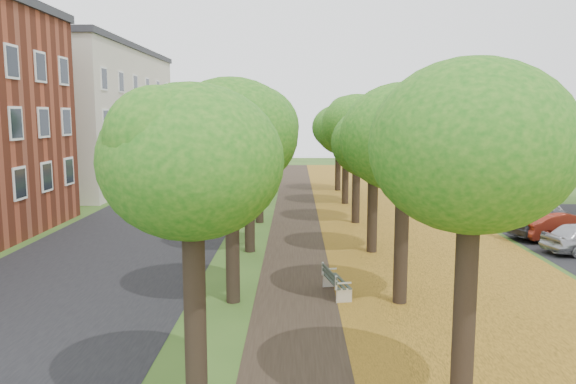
{
  "coord_description": "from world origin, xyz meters",
  "views": [
    {
      "loc": [
        -0.41,
        -9.6,
        5.38
      ],
      "look_at": [
        -0.68,
        11.11,
        2.5
      ],
      "focal_mm": 35.0,
      "sensor_mm": 36.0,
      "label": 1
    }
  ],
  "objects_px": {
    "car_red": "(561,226)",
    "car_white": "(517,207)",
    "car_grey": "(557,224)",
    "bench": "(335,281)"
  },
  "relations": [
    {
      "from": "car_red",
      "to": "car_white",
      "type": "xyz_separation_m",
      "value": [
        0.0,
        4.79,
        0.04
      ]
    },
    {
      "from": "car_red",
      "to": "car_grey",
      "type": "height_order",
      "value": "car_grey"
    },
    {
      "from": "bench",
      "to": "car_red",
      "type": "relative_size",
      "value": 0.46
    },
    {
      "from": "car_red",
      "to": "car_grey",
      "type": "bearing_deg",
      "value": -14.35
    },
    {
      "from": "car_red",
      "to": "car_grey",
      "type": "xyz_separation_m",
      "value": [
        0.0,
        0.33,
        0.02
      ]
    },
    {
      "from": "bench",
      "to": "car_grey",
      "type": "xyz_separation_m",
      "value": [
        10.21,
        7.84,
        0.23
      ]
    },
    {
      "from": "bench",
      "to": "car_red",
      "type": "bearing_deg",
      "value": -65.48
    },
    {
      "from": "bench",
      "to": "car_grey",
      "type": "height_order",
      "value": "car_grey"
    },
    {
      "from": "car_red",
      "to": "car_grey",
      "type": "relative_size",
      "value": 0.86
    },
    {
      "from": "bench",
      "to": "car_white",
      "type": "height_order",
      "value": "car_white"
    }
  ]
}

